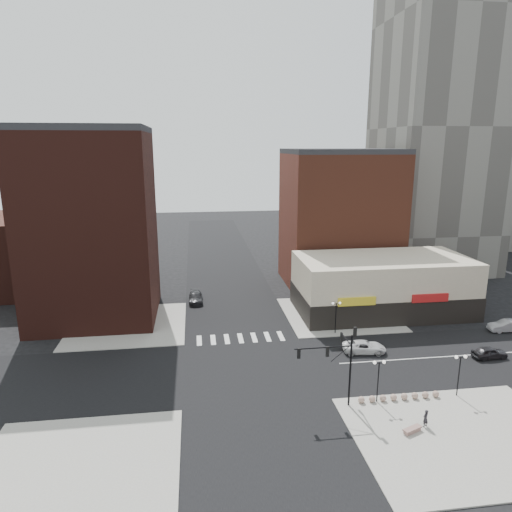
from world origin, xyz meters
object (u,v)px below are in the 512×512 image
object	(u,v)px
white_suv	(364,347)
silver_sedan	(506,326)
street_lamp_se_b	(460,365)
pedestrian	(425,418)
traffic_signal	(339,355)
dark_sedan_east	(489,353)
street_lamp_se_a	(379,371)
street_lamp_ne	(336,309)
stone_bench	(412,430)
dark_sedan_north	(196,298)

from	to	relation	value
white_suv	silver_sedan	xyz separation A→B (m)	(20.38, 3.45, 0.05)
street_lamp_se_b	pedestrian	size ratio (longest dim) A/B	2.65
street_lamp_se_b	pedestrian	bearing A→B (deg)	-142.02
street_lamp_se_b	traffic_signal	bearing A→B (deg)	179.18
silver_sedan	dark_sedan_east	bearing A→B (deg)	-42.07
traffic_signal	silver_sedan	size ratio (longest dim) A/B	1.74
street_lamp_se_a	silver_sedan	world-z (taller)	street_lamp_se_a
street_lamp_ne	silver_sedan	size ratio (longest dim) A/B	0.93
silver_sedan	stone_bench	distance (m)	28.83
dark_sedan_east	silver_sedan	distance (m)	9.66
street_lamp_se_b	silver_sedan	distance (m)	20.59
white_suv	silver_sedan	size ratio (longest dim) A/B	1.11
silver_sedan	pedestrian	world-z (taller)	pedestrian
white_suv	stone_bench	distance (m)	15.30
street_lamp_ne	dark_sedan_east	bearing A→B (deg)	-30.56
dark_sedan_north	pedestrian	world-z (taller)	pedestrian
white_suv	dark_sedan_east	bearing A→B (deg)	-95.73
dark_sedan_north	street_lamp_ne	bearing A→B (deg)	-39.78
dark_sedan_east	white_suv	bearing A→B (deg)	73.70
street_lamp_se_a	stone_bench	distance (m)	5.80
street_lamp_ne	dark_sedan_east	world-z (taller)	street_lamp_ne
street_lamp_se_a	pedestrian	bearing A→B (deg)	-59.23
street_lamp_se_b	stone_bench	bearing A→B (deg)	-144.74
white_suv	dark_sedan_east	distance (m)	13.86
street_lamp_se_a	street_lamp_ne	bearing A→B (deg)	86.42
traffic_signal	stone_bench	bearing A→B (deg)	-46.05
white_suv	silver_sedan	bearing A→B (deg)	-72.40
pedestrian	dark_sedan_north	bearing A→B (deg)	-87.64
dark_sedan_north	stone_bench	xyz separation A→B (m)	(17.59, -35.40, -0.39)
street_lamp_ne	street_lamp_se_b	bearing A→B (deg)	-66.37
dark_sedan_east	silver_sedan	bearing A→B (deg)	-48.36
pedestrian	stone_bench	distance (m)	1.66
traffic_signal	pedestrian	xyz separation A→B (m)	(6.30, -4.43, -4.06)
pedestrian	street_lamp_ne	bearing A→B (deg)	-111.98
street_lamp_se_a	traffic_signal	bearing A→B (deg)	177.43
dark_sedan_east	dark_sedan_north	size ratio (longest dim) A/B	0.78
street_lamp_se_a	street_lamp_se_b	size ratio (longest dim) A/B	1.00
white_suv	stone_bench	bearing A→B (deg)	-177.98
street_lamp_se_b	dark_sedan_north	distance (m)	39.21
street_lamp_ne	white_suv	bearing A→B (deg)	-73.34
white_suv	stone_bench	world-z (taller)	white_suv
traffic_signal	silver_sedan	xyz separation A→B (m)	(26.84, 13.62, -4.23)
street_lamp_se_a	dark_sedan_east	xyz separation A→B (m)	(16.15, 7.05, -2.62)
street_lamp_se_b	street_lamp_ne	distance (m)	17.46
traffic_signal	street_lamp_se_b	world-z (taller)	traffic_signal
traffic_signal	pedestrian	size ratio (longest dim) A/B	4.96
street_lamp_ne	dark_sedan_east	distance (m)	17.79
white_suv	stone_bench	xyz separation A→B (m)	(-1.59, -15.21, -0.34)
pedestrian	stone_bench	world-z (taller)	pedestrian
dark_sedan_east	pedestrian	xyz separation A→B (m)	(-13.62, -11.31, 0.23)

